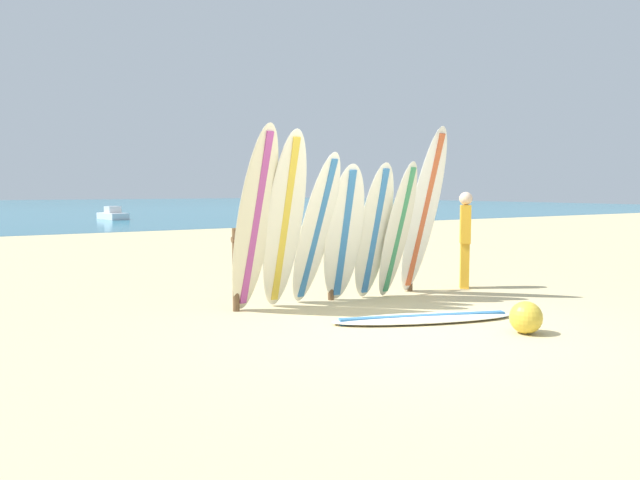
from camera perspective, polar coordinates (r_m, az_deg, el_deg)
ground_plane at (r=7.11m, az=8.15°, el=-8.38°), size 120.00×120.00×0.00m
surfboard_rack at (r=8.75m, az=1.05°, el=-1.03°), size 3.13×0.09×1.11m
surfboard_leaning_far_left at (r=7.73m, az=-6.20°, el=1.85°), size 0.60×0.89×2.44m
surfboard_leaning_left at (r=7.92m, az=-3.41°, el=1.73°), size 0.61×0.97×2.38m
surfboard_leaning_center_left at (r=8.24m, az=-0.39°, el=0.94°), size 0.60×0.96×2.12m
surfboard_leaning_center at (r=8.48m, az=2.28°, el=0.56°), size 0.69×0.80×1.98m
surfboard_leaning_center_right at (r=8.74m, az=5.15°, el=0.77°), size 0.56×0.69×2.01m
surfboard_leaning_right at (r=8.91m, az=7.40°, el=0.90°), size 0.60×0.71×2.03m
surfboard_leaning_far_right at (r=9.24m, az=9.79°, el=2.60°), size 0.56×0.95×2.54m
surfboard_lying_on_sand at (r=7.57m, az=9.81°, el=-7.31°), size 2.39×1.34×0.08m
beachgoer_standing at (r=10.09m, az=13.61°, el=0.42°), size 0.29×0.30×1.58m
small_boat_offshore at (r=34.32m, az=-19.07°, el=2.28°), size 1.30×2.18×0.71m
beach_ball at (r=7.18m, az=18.97°, el=-6.97°), size 0.37×0.37×0.37m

